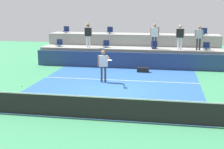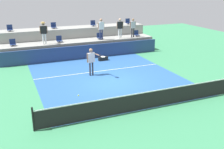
# 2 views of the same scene
# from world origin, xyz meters

# --- Properties ---
(ground_plane) EXTENTS (40.00, 40.00, 0.00)m
(ground_plane) POSITION_xyz_m (0.00, 0.00, 0.00)
(ground_plane) COLOR #388456
(court_inner_paint) EXTENTS (9.00, 10.00, 0.01)m
(court_inner_paint) POSITION_xyz_m (0.00, 1.00, 0.00)
(court_inner_paint) COLOR #285693
(court_inner_paint) RESTS_ON ground_plane
(court_service_line) EXTENTS (9.00, 0.06, 0.00)m
(court_service_line) POSITION_xyz_m (0.00, 2.40, 0.01)
(court_service_line) COLOR white
(court_service_line) RESTS_ON ground_plane
(tennis_net) EXTENTS (10.48, 0.08, 1.07)m
(tennis_net) POSITION_xyz_m (0.00, -4.00, 0.50)
(tennis_net) COLOR black
(tennis_net) RESTS_ON ground_plane
(sponsor_backboard) EXTENTS (13.00, 0.16, 1.10)m
(sponsor_backboard) POSITION_xyz_m (0.00, 6.00, 0.55)
(sponsor_backboard) COLOR navy
(sponsor_backboard) RESTS_ON ground_plane
(seating_tier_lower) EXTENTS (13.00, 1.80, 1.25)m
(seating_tier_lower) POSITION_xyz_m (0.00, 7.30, 0.62)
(seating_tier_lower) COLOR gray
(seating_tier_lower) RESTS_ON ground_plane
(seating_tier_upper) EXTENTS (13.00, 1.80, 2.10)m
(seating_tier_upper) POSITION_xyz_m (0.00, 9.10, 1.05)
(seating_tier_upper) COLOR gray
(seating_tier_upper) RESTS_ON ground_plane
(stadium_chair_lower_far_left) EXTENTS (0.44, 0.40, 0.52)m
(stadium_chair_lower_far_left) POSITION_xyz_m (-5.32, 7.23, 1.46)
(stadium_chair_lower_far_left) COLOR #2D2D33
(stadium_chair_lower_far_left) RESTS_ON seating_tier_lower
(stadium_chair_lower_left) EXTENTS (0.44, 0.40, 0.52)m
(stadium_chair_lower_left) POSITION_xyz_m (-1.75, 7.23, 1.46)
(stadium_chair_lower_left) COLOR #2D2D33
(stadium_chair_lower_left) RESTS_ON seating_tier_lower
(stadium_chair_lower_right) EXTENTS (0.44, 0.40, 0.52)m
(stadium_chair_lower_right) POSITION_xyz_m (1.74, 7.23, 1.46)
(stadium_chair_lower_right) COLOR #2D2D33
(stadium_chair_lower_right) RESTS_ON seating_tier_lower
(stadium_chair_lower_far_right) EXTENTS (0.44, 0.40, 0.52)m
(stadium_chair_lower_far_right) POSITION_xyz_m (5.31, 7.23, 1.46)
(stadium_chair_lower_far_right) COLOR #2D2D33
(stadium_chair_lower_far_right) RESTS_ON seating_tier_lower
(stadium_chair_upper_far_left) EXTENTS (0.44, 0.40, 0.52)m
(stadium_chair_upper_far_left) POSITION_xyz_m (-5.35, 9.03, 2.31)
(stadium_chair_upper_far_left) COLOR #2D2D33
(stadium_chair_upper_far_left) RESTS_ON seating_tier_upper
(stadium_chair_upper_left) EXTENTS (0.44, 0.40, 0.52)m
(stadium_chair_upper_left) POSITION_xyz_m (-1.80, 9.03, 2.31)
(stadium_chair_upper_left) COLOR #2D2D33
(stadium_chair_upper_left) RESTS_ON seating_tier_upper
(stadium_chair_upper_right) EXTENTS (0.44, 0.40, 0.52)m
(stadium_chair_upper_right) POSITION_xyz_m (1.79, 9.03, 2.31)
(stadium_chair_upper_right) COLOR #2D2D33
(stadium_chair_upper_right) RESTS_ON seating_tier_upper
(stadium_chair_upper_far_right) EXTENTS (0.44, 0.40, 0.52)m
(stadium_chair_upper_far_right) POSITION_xyz_m (5.30, 9.03, 2.31)
(stadium_chair_upper_far_right) COLOR #2D2D33
(stadium_chair_upper_far_right) RESTS_ON seating_tier_upper
(tennis_player) EXTENTS (0.99, 1.18, 1.82)m
(tennis_player) POSITION_xyz_m (-0.81, 1.77, 1.13)
(tennis_player) COLOR #2D2D33
(tennis_player) RESTS_ON ground_plane
(spectator_with_hat) EXTENTS (0.59, 0.49, 1.75)m
(spectator_with_hat) POSITION_xyz_m (-2.98, 6.85, 2.33)
(spectator_with_hat) COLOR white
(spectator_with_hat) RESTS_ON seating_tier_lower
(spectator_leaning_on_rail) EXTENTS (0.62, 0.27, 1.78)m
(spectator_leaning_on_rail) POSITION_xyz_m (1.75, 6.85, 2.33)
(spectator_leaning_on_rail) COLOR navy
(spectator_leaning_on_rail) RESTS_ON seating_tier_lower
(spectator_in_grey) EXTENTS (0.60, 0.27, 1.71)m
(spectator_in_grey) POSITION_xyz_m (3.48, 6.85, 2.29)
(spectator_in_grey) COLOR white
(spectator_in_grey) RESTS_ON seating_tier_lower
(spectator_in_white) EXTENTS (0.58, 0.22, 1.65)m
(spectator_in_white) POSITION_xyz_m (4.73, 6.85, 2.24)
(spectator_in_white) COLOR #2D2D33
(spectator_in_white) RESTS_ON seating_tier_lower
(tennis_ball) EXTENTS (0.07, 0.07, 0.07)m
(tennis_ball) POSITION_xyz_m (-3.13, -3.45, 1.03)
(tennis_ball) COLOR #CCE033
(equipment_bag) EXTENTS (0.76, 0.28, 0.30)m
(equipment_bag) POSITION_xyz_m (1.16, 4.87, 0.15)
(equipment_bag) COLOR black
(equipment_bag) RESTS_ON ground_plane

